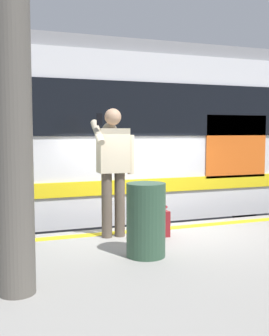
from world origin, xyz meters
The scene contains 10 objects.
ground_plane centered at (0.00, 0.00, 0.00)m, with size 24.69×24.69×0.00m, color #3D3D3F.
platform centered at (0.00, 2.29, 0.56)m, with size 12.82×4.58×1.12m, color gray.
safety_line centered at (0.00, 0.30, 1.13)m, with size 12.56×0.16×0.01m, color yellow.
track_rail_near centered at (0.00, -1.51, 0.08)m, with size 16.66×0.08×0.16m, color slate.
track_rail_far centered at (0.00, -2.95, 0.08)m, with size 16.66×0.08×0.16m, color slate.
train_carriage centered at (0.25, -2.23, 2.51)m, with size 13.14×2.80×3.93m.
passenger centered at (0.73, 0.47, 2.14)m, with size 0.57×0.55×1.71m.
handbag centered at (0.19, 0.67, 1.32)m, with size 0.33×0.30×0.42m.
station_column centered at (2.09, 2.04, 2.97)m, with size 0.32×0.32×3.70m, color #59544C.
trash_bin centered at (0.64, 1.42, 1.54)m, with size 0.44×0.44×0.83m, color #2D4C38.
Camera 1 is at (2.31, 5.65, 2.53)m, focal length 43.90 mm.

